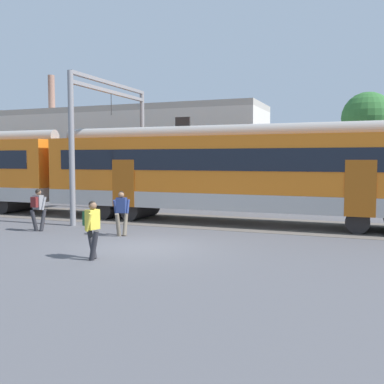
{
  "coord_description": "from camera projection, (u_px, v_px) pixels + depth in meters",
  "views": [
    {
      "loc": [
        6.6,
        -12.75,
        2.83
      ],
      "look_at": [
        0.56,
        2.82,
        1.6
      ],
      "focal_mm": 42.0,
      "sensor_mm": 36.0,
      "label": 1
    }
  ],
  "objects": [
    {
      "name": "pedestrian_yellow",
      "position": [
        92.0,
        225.0,
        12.59
      ],
      "size": [
        0.61,
        0.61,
        1.67
      ],
      "color": "#28282D",
      "rests_on": "ground"
    },
    {
      "name": "commuter_train",
      "position": [
        76.0,
        170.0,
        22.63
      ],
      "size": [
        38.05,
        3.07,
        4.73
      ],
      "color": "#B2ADA8",
      "rests_on": "ground"
    },
    {
      "name": "background_building",
      "position": [
        122.0,
        154.0,
        32.4
      ],
      "size": [
        20.41,
        5.0,
        9.2
      ],
      "color": "beige",
      "rests_on": "ground"
    },
    {
      "name": "pedestrian_grey",
      "position": [
        38.0,
        206.0,
        17.54
      ],
      "size": [
        0.57,
        0.63,
        1.67
      ],
      "color": "#28282D",
      "rests_on": "ground"
    },
    {
      "name": "track_bed",
      "position": [
        38.0,
        213.0,
        23.7
      ],
      "size": [
        80.0,
        4.4,
        0.01
      ],
      "primitive_type": "cube",
      "color": "#605951",
      "rests_on": "ground"
    },
    {
      "name": "street_tree_right",
      "position": [
        368.0,
        118.0,
        29.67
      ],
      "size": [
        3.36,
        3.36,
        7.25
      ],
      "color": "brown",
      "rests_on": "ground"
    },
    {
      "name": "pedestrian_navy",
      "position": [
        122.0,
        210.0,
        16.43
      ],
      "size": [
        0.54,
        0.68,
        1.67
      ],
      "color": "#6B6051",
      "rests_on": "ground"
    },
    {
      "name": "catenary_gantry",
      "position": [
        112.0,
        128.0,
        21.74
      ],
      "size": [
        0.24,
        6.64,
        6.53
      ],
      "color": "gray",
      "rests_on": "ground"
    },
    {
      "name": "ground_plane",
      "position": [
        144.0,
        247.0,
        14.45
      ],
      "size": [
        160.0,
        160.0,
        0.0
      ],
      "primitive_type": "plane",
      "color": "#515156"
    }
  ]
}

